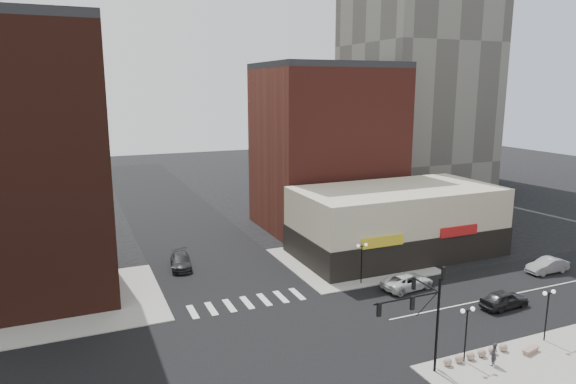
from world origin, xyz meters
TOP-DOWN VIEW (x-y plane):
  - ground at (0.00, 0.00)m, footprint 240.00×240.00m
  - road_ew at (0.00, 0.00)m, footprint 200.00×14.00m
  - road_ns at (0.00, 0.00)m, footprint 14.00×200.00m
  - sidewalk_nw at (-14.50, 14.50)m, footprint 15.00×15.00m
  - sidewalk_ne at (14.50, 14.50)m, footprint 15.00×15.00m
  - building_nw at (-19.00, 18.50)m, footprint 16.00×15.00m
  - building_ne_midrise at (19.00, 29.50)m, footprint 18.00×15.00m
  - building_ne_row at (21.00, 15.00)m, footprint 24.20×12.20m
  - traffic_signal at (7.24, -7.83)m, footprint 5.59×3.09m
  - street_lamp_se_a at (11.00, -8.00)m, footprint 1.22×0.32m
  - street_lamp_se_b at (19.00, -8.00)m, footprint 1.22×0.32m
  - street_lamp_ne at (12.00, 8.00)m, footprint 1.22×0.32m
  - bollard_row at (12.12, -8.00)m, footprint 5.86×0.61m
  - white_suv at (15.57, 5.13)m, footprint 5.79×3.24m
  - dark_sedan_east at (20.97, -1.96)m, footprint 4.84×2.14m
  - silver_sedan at (32.16, 2.98)m, footprint 4.83×1.75m
  - dark_sedan_north at (-3.83, 19.94)m, footprint 2.86×5.56m
  - pedestrian at (12.52, -9.23)m, footprint 0.75×0.67m
  - stone_bench at (16.45, -9.00)m, footprint 1.69×0.83m

SIDE VIEW (x-z plane):
  - ground at x=0.00m, z-range 0.00..0.00m
  - road_ew at x=0.00m, z-range 0.00..0.02m
  - road_ns at x=0.00m, z-range 0.00..0.02m
  - sidewalk_nw at x=-14.50m, z-range 0.00..0.12m
  - sidewalk_ne at x=14.50m, z-range 0.00..0.12m
  - stone_bench at x=16.45m, z-range 0.13..0.51m
  - bollard_row at x=12.12m, z-range 0.12..0.73m
  - white_suv at x=15.57m, z-range 0.00..1.53m
  - dark_sedan_north at x=-3.83m, z-range 0.00..1.54m
  - silver_sedan at x=32.16m, z-range 0.00..1.58m
  - dark_sedan_east at x=20.97m, z-range 0.00..1.62m
  - pedestrian at x=12.52m, z-range 0.12..1.85m
  - street_lamp_se_a at x=11.00m, z-range 1.21..5.37m
  - street_lamp_se_b at x=19.00m, z-range 1.21..5.37m
  - street_lamp_ne at x=12.00m, z-range 1.21..5.37m
  - building_ne_row at x=21.00m, z-range -0.70..7.30m
  - traffic_signal at x=7.24m, z-range 1.07..8.85m
  - building_ne_midrise at x=19.00m, z-range 0.00..22.00m
  - building_nw at x=-19.00m, z-range 0.00..25.00m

